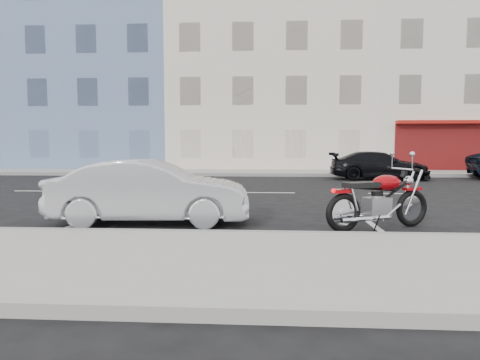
# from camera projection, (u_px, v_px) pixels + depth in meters

# --- Properties ---
(ground) EXTENTS (120.00, 120.00, 0.00)m
(ground) POSITION_uv_depth(u_px,v_px,m) (331.00, 193.00, 14.06)
(ground) COLOR black
(ground) RESTS_ON ground
(sidewalk_near) EXTENTS (80.00, 3.40, 0.15)m
(sidewalk_near) POSITION_uv_depth(u_px,v_px,m) (52.00, 260.00, 5.71)
(sidewalk_near) COLOR gray
(sidewalk_near) RESTS_ON ground
(sidewalk_far) EXTENTS (80.00, 3.40, 0.15)m
(sidewalk_far) POSITION_uv_depth(u_px,v_px,m) (213.00, 172.00, 23.01)
(sidewalk_far) COLOR gray
(sidewalk_far) RESTS_ON ground
(curb_near) EXTENTS (80.00, 0.12, 0.16)m
(curb_near) POSITION_uv_depth(u_px,v_px,m) (101.00, 233.00, 7.40)
(curb_near) COLOR gray
(curb_near) RESTS_ON ground
(curb_far) EXTENTS (80.00, 0.12, 0.16)m
(curb_far) POSITION_uv_depth(u_px,v_px,m) (209.00, 175.00, 21.32)
(curb_far) COLOR gray
(curb_far) RESTS_ON ground
(bldg_blue) EXTENTS (12.00, 12.00, 13.00)m
(bldg_blue) POSITION_uv_depth(u_px,v_px,m) (101.00, 75.00, 30.58)
(bldg_blue) COLOR slate
(bldg_blue) RESTS_ON ground
(bldg_cream) EXTENTS (12.00, 12.00, 11.50)m
(bldg_cream) POSITION_uv_depth(u_px,v_px,m) (269.00, 84.00, 29.90)
(bldg_cream) COLOR beige
(bldg_cream) RESTS_ON ground
(bldg_corner) EXTENTS (14.00, 12.00, 12.50)m
(bldg_corner) POSITION_uv_depth(u_px,v_px,m) (460.00, 75.00, 29.05)
(bldg_corner) COLOR beige
(bldg_corner) RESTS_ON ground
(motorcycle) EXTENTS (2.16, 1.15, 1.16)m
(motorcycle) POSITION_uv_depth(u_px,v_px,m) (413.00, 200.00, 8.39)
(motorcycle) COLOR black
(motorcycle) RESTS_ON ground
(sedan_silver) EXTENTS (4.06, 1.64, 1.31)m
(sedan_silver) POSITION_uv_depth(u_px,v_px,m) (151.00, 192.00, 8.71)
(sedan_silver) COLOR #AAACB2
(sedan_silver) RESTS_ON ground
(car_far) EXTENTS (4.44, 1.95, 1.27)m
(car_far) POSITION_uv_depth(u_px,v_px,m) (379.00, 166.00, 19.28)
(car_far) COLOR black
(car_far) RESTS_ON ground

